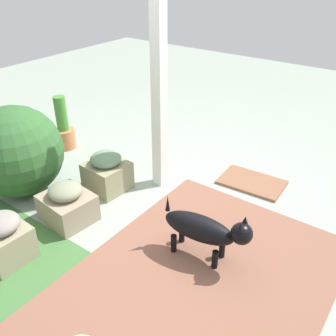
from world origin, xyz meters
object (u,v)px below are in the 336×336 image
Objects in this scene: terracotta_pot_tall at (64,130)px; stone_planter_near at (107,172)px; doormat at (252,182)px; round_shrub at (17,151)px; porch_pillar at (159,94)px; dog at (205,229)px; stone_planter_mid at (67,204)px; stone_planter_far at (4,239)px.

stone_planter_near is at bearing 161.40° from terracotta_pot_tall.
terracotta_pot_tall reaches higher than doormat.
doormat is at bearing -140.78° from round_shrub.
porch_pillar is 2.96× the size of terracotta_pot_tall.
dog is at bearing 167.81° from stone_planter_near.
stone_planter_mid is 1.98m from doormat.
terracotta_pot_tall is at bearing -39.37° from stone_planter_mid.
porch_pillar is 1.43m from dog.
doormat is at bearing -145.05° from porch_pillar.
round_shrub is (0.76, -0.71, 0.27)m from stone_planter_far.
stone_planter_near is at bearing 48.06° from porch_pillar.
stone_planter_near is 0.63× the size of terracotta_pot_tall.
terracotta_pot_tall is (0.43, -0.93, -0.22)m from round_shrub.
porch_pillar is 1.70m from terracotta_pot_tall.
round_shrub is (0.70, 0.55, 0.27)m from stone_planter_near.
stone_planter_far is 0.62× the size of terracotta_pot_tall.
terracotta_pot_tall is 2.60m from dog.
stone_planter_near is at bearing -82.87° from stone_planter_mid.
porch_pillar is 2.70× the size of dog.
stone_planter_mid is at bearing 13.44° from dog.
stone_planter_far is at bearing 36.18° from dog.
round_shrub is 1.36× the size of terracotta_pot_tall.
terracotta_pot_tall is 0.91× the size of dog.
porch_pillar reaches higher than dog.
dog reaches higher than stone_planter_mid.
stone_planter_near is 0.88× the size of stone_planter_mid.
dog is (-2.51, 0.68, 0.06)m from terracotta_pot_tall.
porch_pillar is 1.56m from round_shrub.
porch_pillar is 1.00m from stone_planter_near.
stone_planter_near is 0.64× the size of doormat.
round_shrub reaches higher than terracotta_pot_tall.
doormat is (-1.14, -1.62, -0.16)m from stone_planter_mid.
round_shrub is (1.08, 0.98, -0.55)m from porch_pillar.
stone_planter_far is 0.46× the size of round_shrub.
stone_planter_far is at bearing 63.14° from doormat.
round_shrub is (0.77, -0.06, 0.29)m from stone_planter_mid.
doormat is at bearing -82.62° from dog.
round_shrub is 1.37× the size of doormat.
stone_planter_near is 1.59m from doormat.
stone_planter_mid is 1.15× the size of stone_planter_far.
stone_planter_mid is at bearing 140.63° from terracotta_pot_tall.
dog is at bearing 97.38° from doormat.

